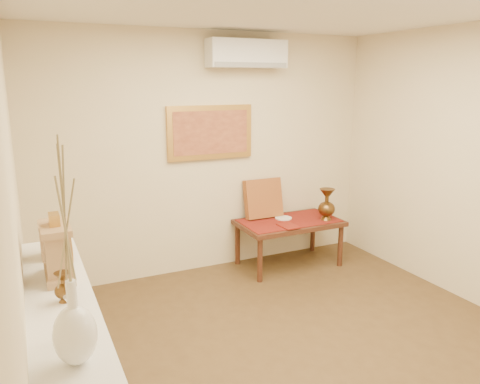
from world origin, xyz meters
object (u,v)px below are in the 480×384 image
mantel_clock (58,251)px  wooden_chest (52,239)px  display_ledge (66,370)px  low_table (289,226)px  brass_urn_tall (327,201)px  white_vase (68,258)px

mantel_clock → wooden_chest: size_ratio=1.68×
display_ledge → wooden_chest: wooden_chest is taller
wooden_chest → low_table: 2.99m
brass_urn_tall → mantel_clock: 3.41m
brass_urn_tall → wooden_chest: wooden_chest is taller
white_vase → wooden_chest: (0.00, 1.39, -0.36)m
mantel_clock → low_table: bearing=31.7°
mantel_clock → wooden_chest: bearing=91.1°
brass_urn_tall → wooden_chest: size_ratio=1.86×
white_vase → wooden_chest: size_ratio=3.95×
wooden_chest → low_table: (2.65, 1.24, -0.62)m
mantel_clock → wooden_chest: 0.40m
display_ledge → white_vase: bearing=-88.5°
wooden_chest → mantel_clock: bearing=-88.9°
brass_urn_tall → white_vase: bearing=-141.2°
brass_urn_tall → low_table: 0.53m
mantel_clock → brass_urn_tall: bearing=25.8°
white_vase → brass_urn_tall: (3.07, 2.47, -0.68)m
white_vase → mantel_clock: (0.01, 0.99, -0.31)m
display_ledge → mantel_clock: mantel_clock is taller
brass_urn_tall → low_table: size_ratio=0.38×
display_ledge → mantel_clock: (0.03, 0.24, 0.66)m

